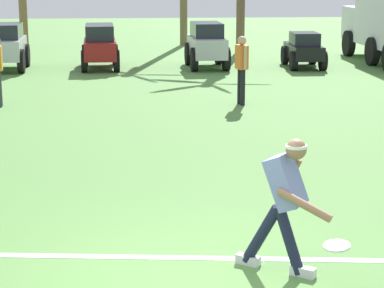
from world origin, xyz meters
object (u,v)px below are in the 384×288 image
object	(u,v)px
parked_car_slot_a	(7,46)
frisbee_thrower	(285,198)
frisbee_in_flight	(337,246)
teammate_near_sideline	(242,64)
parked_car_slot_b	(100,45)
parked_car_slot_c	(207,44)
parked_car_slot_d	(304,49)

from	to	relation	value
parked_car_slot_a	frisbee_thrower	bearing A→B (deg)	-71.50
frisbee_in_flight	teammate_near_sideline	world-z (taller)	teammate_near_sideline
parked_car_slot_a	parked_car_slot_b	size ratio (longest dim) A/B	0.98
teammate_near_sideline	frisbee_thrower	bearing A→B (deg)	-95.45
frisbee_in_flight	parked_car_slot_a	xyz separation A→B (m)	(-5.78, 16.58, 0.27)
parked_car_slot_b	teammate_near_sideline	bearing A→B (deg)	-62.25
teammate_near_sideline	parked_car_slot_b	bearing A→B (deg)	117.75
parked_car_slot_b	parked_car_slot_c	distance (m)	3.31
teammate_near_sideline	parked_car_slot_a	distance (m)	9.01
teammate_near_sideline	parked_car_slot_d	size ratio (longest dim) A/B	0.70
parked_car_slot_b	frisbee_thrower	bearing A→B (deg)	-81.02
parked_car_slot_b	parked_car_slot_d	distance (m)	6.35
teammate_near_sideline	parked_car_slot_d	world-z (taller)	teammate_near_sideline
teammate_near_sideline	parked_car_slot_a	size ratio (longest dim) A/B	0.65
frisbee_thrower	frisbee_in_flight	bearing A→B (deg)	-52.15
parked_car_slot_b	parked_car_slot_c	bearing A→B (deg)	-2.40
frisbee_in_flight	teammate_near_sideline	distance (m)	10.16
frisbee_in_flight	parked_car_slot_d	xyz separation A→B (m)	(3.36, 16.45, 0.09)
parked_car_slot_d	frisbee_thrower	bearing A→B (deg)	-103.32
frisbee_in_flight	parked_car_slot_c	distance (m)	16.62
teammate_near_sideline	parked_car_slot_a	bearing A→B (deg)	134.31
parked_car_slot_c	teammate_near_sideline	bearing A→B (deg)	-88.45
frisbee_thrower	parked_car_slot_d	xyz separation A→B (m)	(3.77, 15.93, -0.23)
teammate_near_sideline	parked_car_slot_d	xyz separation A→B (m)	(2.85, 6.32, -0.38)
parked_car_slot_c	frisbee_thrower	bearing A→B (deg)	-92.64
frisbee_thrower	teammate_near_sideline	bearing A→B (deg)	84.55
parked_car_slot_a	parked_car_slot_c	xyz separation A→B (m)	(6.11, 0.04, 0.00)
teammate_near_sideline	parked_car_slot_b	xyz separation A→B (m)	(-3.48, 6.62, -0.22)
frisbee_in_flight	parked_car_slot_b	distance (m)	17.02
parked_car_slot_c	parked_car_slot_d	bearing A→B (deg)	-3.05
frisbee_thrower	parked_car_slot_b	size ratio (longest dim) A/B	0.58
frisbee_thrower	parked_car_slot_d	size ratio (longest dim) A/B	0.64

